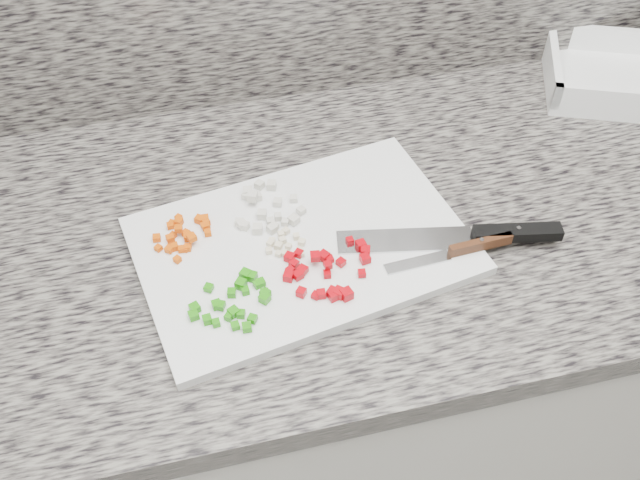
# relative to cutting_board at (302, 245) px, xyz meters

# --- Properties ---
(cabinet) EXTENTS (3.92, 0.62, 0.86)m
(cabinet) POSITION_rel_cutting_board_xyz_m (0.09, 0.05, -0.48)
(cabinet) COLOR silver
(cabinet) RESTS_ON ground
(countertop) EXTENTS (3.96, 0.64, 0.04)m
(countertop) POSITION_rel_cutting_board_xyz_m (0.09, 0.05, -0.03)
(countertop) COLOR slate
(countertop) RESTS_ON cabinet
(cutting_board) EXTENTS (0.48, 0.36, 0.01)m
(cutting_board) POSITION_rel_cutting_board_xyz_m (0.00, 0.00, 0.00)
(cutting_board) COLOR white
(cutting_board) RESTS_ON countertop
(carrot_pile) EXTENTS (0.08, 0.09, 0.02)m
(carrot_pile) POSITION_rel_cutting_board_xyz_m (-0.15, 0.05, 0.01)
(carrot_pile) COLOR #D24D04
(carrot_pile) RESTS_ON cutting_board
(onion_pile) EXTENTS (0.10, 0.11, 0.02)m
(onion_pile) POSITION_rel_cutting_board_xyz_m (-0.04, 0.07, 0.01)
(onion_pile) COLOR beige
(onion_pile) RESTS_ON cutting_board
(green_pepper_pile) EXTENTS (0.11, 0.10, 0.01)m
(green_pepper_pile) POSITION_rel_cutting_board_xyz_m (-0.10, -0.08, 0.01)
(green_pepper_pile) COLOR #21830B
(green_pepper_pile) RESTS_ON cutting_board
(red_pepper_pile) EXTENTS (0.12, 0.10, 0.02)m
(red_pepper_pile) POSITION_rel_cutting_board_xyz_m (0.02, -0.06, 0.01)
(red_pepper_pile) COLOR #A8020B
(red_pepper_pile) RESTS_ON cutting_board
(garlic_pile) EXTENTS (0.06, 0.06, 0.01)m
(garlic_pile) POSITION_rel_cutting_board_xyz_m (-0.02, -0.00, 0.01)
(garlic_pile) COLOR beige
(garlic_pile) RESTS_ON cutting_board
(chef_knife) EXTENTS (0.30, 0.09, 0.02)m
(chef_knife) POSITION_rel_cutting_board_xyz_m (0.23, -0.05, 0.01)
(chef_knife) COLOR #B8BBBF
(chef_knife) RESTS_ON cutting_board
(paring_knife) EXTENTS (0.18, 0.02, 0.02)m
(paring_knife) POSITION_rel_cutting_board_xyz_m (0.21, -0.07, 0.01)
(paring_knife) COLOR #B8BBBF
(paring_knife) RESTS_ON cutting_board
(tray) EXTENTS (0.33, 0.28, 0.06)m
(tray) POSITION_rel_cutting_board_xyz_m (0.62, 0.23, 0.01)
(tray) COLOR white
(tray) RESTS_ON countertop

